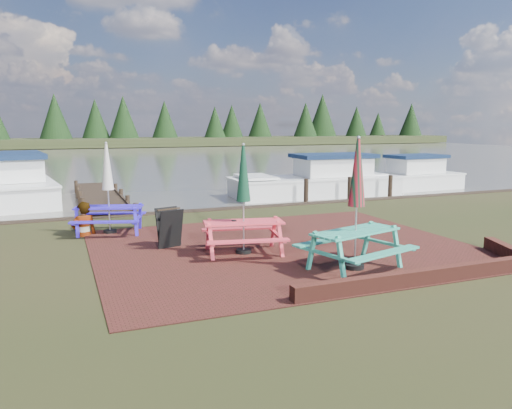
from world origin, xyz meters
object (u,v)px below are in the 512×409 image
Objects in this scene: boat_near at (319,182)px; person at (83,202)px; jetty at (100,196)px; picnic_table_blue at (109,202)px; chalkboard at (169,228)px; picnic_table_red at (244,216)px; boat_far at (406,179)px; picnic_table_teal at (356,224)px; boat_jetty at (15,185)px.

person reaches higher than boat_near.
person is at bearing -97.97° from jetty.
boat_near is (9.69, 5.62, -0.46)m from picnic_table_blue.
jetty is (-0.91, 9.23, -0.39)m from chalkboard.
picnic_table_red is 0.41× the size of boat_far.
picnic_table_teal is 1.09× the size of picnic_table_blue.
chalkboard reaches higher than jetty.
chalkboard is at bearing -76.93° from boat_jetty.
picnic_table_teal reaches higher than person.
picnic_table_blue reaches higher than boat_near.
picnic_table_red is 0.31× the size of boat_jetty.
boat_jetty is at bearing 125.46° from picnic_table_blue.
picnic_table_blue is 2.58m from chalkboard.
boat_near is 5.07m from boat_far.
boat_near is 4.17× the size of person.
boat_jetty reaches higher than jetty.
boat_near is at bearing -8.20° from jetty.
picnic_table_teal is at bearing -61.05° from chalkboard.
jetty is at bearing 114.09° from picnic_table_red.
jetty is at bearing 92.48° from picnic_table_teal.
picnic_table_red is at bearing -77.11° from jetty.
picnic_table_red reaches higher than chalkboard.
boat_jetty is at bearing 76.92° from boat_far.
boat_near is (5.28, 11.17, -0.54)m from picnic_table_teal.
picnic_table_teal reaches higher than picnic_table_blue.
picnic_table_red is 2.63× the size of chalkboard.
picnic_table_teal is 1.47× the size of person.
picnic_table_red is 1.37× the size of person.
picnic_table_red is 4.40m from picnic_table_blue.
picnic_table_red is 10.76m from jetty.
picnic_table_blue is (-2.69, 3.48, -0.02)m from picnic_table_red.
jetty is 14.50m from boat_far.
jetty is at bearing -110.43° from person.
boat_jetty is at bearing 77.79° from boat_near.
picnic_table_red is at bearing 124.48° from boat_far.
person reaches higher than jetty.
picnic_table_teal reaches higher than picnic_table_red.
boat_jetty is 9.30m from person.
picnic_table_red is 4.79m from person.
picnic_table_teal reaches higher than jetty.
boat_jetty is at bearing 149.28° from jetty.
picnic_table_teal is 7.09m from picnic_table_blue.
picnic_table_teal is at bearing 157.08° from boat_near.
boat_jetty is at bearing 101.34° from picnic_table_teal.
person is (-0.69, -0.09, 0.05)m from picnic_table_blue.
chalkboard is 15.79m from boat_far.
picnic_table_blue is 0.70m from person.
picnic_table_teal reaches higher than boat_far.
boat_jetty is at bearing 125.73° from picnic_table_red.
boat_far is (12.06, 9.35, -0.53)m from picnic_table_red.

